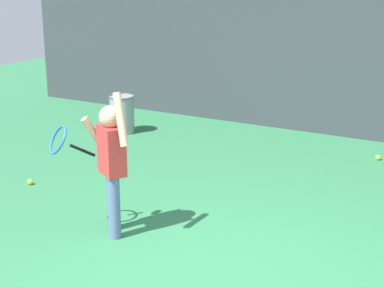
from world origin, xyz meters
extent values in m
plane|color=#2D7247|center=(0.00, 0.00, 0.00)|extent=(20.00, 20.00, 0.00)
cube|color=#383D42|center=(0.00, 4.79, 1.85)|extent=(12.25, 0.08, 3.70)
cylinder|color=slate|center=(-1.27, 0.51, 0.29)|extent=(0.11, 0.11, 0.58)
cylinder|color=slate|center=(-1.14, 0.36, 0.29)|extent=(0.11, 0.11, 0.58)
cube|color=red|center=(-1.21, 0.44, 0.80)|extent=(0.34, 0.30, 0.44)
sphere|color=tan|center=(-1.21, 0.44, 1.10)|extent=(0.20, 0.20, 0.20)
cylinder|color=tan|center=(-1.03, 0.35, 1.12)|extent=(0.21, 0.17, 0.46)
cylinder|color=tan|center=(-1.40, 0.49, 0.87)|extent=(0.21, 0.28, 0.43)
cylinder|color=black|center=(-1.53, 0.42, 0.75)|extent=(0.15, 0.22, 0.15)
torus|color=#2666B2|center=(-1.64, 0.24, 0.88)|extent=(0.33, 0.29, 0.26)
cylinder|color=gray|center=(-3.27, 3.34, 0.28)|extent=(0.36, 0.36, 0.55)
torus|color=#595B60|center=(-3.27, 3.34, 0.55)|extent=(0.38, 0.38, 0.02)
sphere|color=#CCE033|center=(0.38, 3.89, 0.03)|extent=(0.07, 0.07, 0.07)
sphere|color=#CCE033|center=(-2.82, 0.98, 0.03)|extent=(0.07, 0.07, 0.07)
sphere|color=#CCE033|center=(-3.48, 3.82, 0.03)|extent=(0.07, 0.07, 0.07)
camera|label=1|loc=(1.89, -3.48, 2.31)|focal=54.71mm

